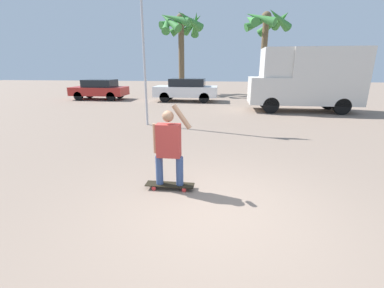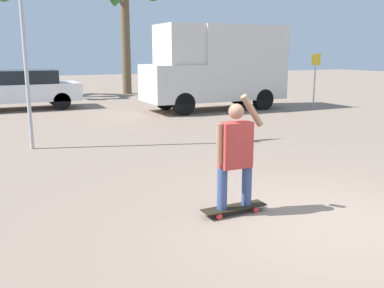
# 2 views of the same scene
# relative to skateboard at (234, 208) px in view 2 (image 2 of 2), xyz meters

# --- Properties ---
(ground_plane) EXTENTS (80.00, 80.00, 0.00)m
(ground_plane) POSITION_rel_skateboard_xyz_m (0.93, -0.77, -0.08)
(ground_plane) COLOR gray
(skateboard) EXTENTS (0.95, 0.24, 0.10)m
(skateboard) POSITION_rel_skateboard_xyz_m (0.00, 0.00, 0.00)
(skateboard) COLOR black
(skateboard) RESTS_ON ground_plane
(person_skateboarder) EXTENTS (0.73, 0.22, 1.58)m
(person_skateboarder) POSITION_rel_skateboard_xyz_m (-0.00, 0.00, 0.84)
(person_skateboarder) COLOR #384C7A
(person_skateboarder) RESTS_ON skateboard
(camper_van) EXTENTS (5.58, 2.05, 3.25)m
(camper_van) POSITION_rel_skateboard_xyz_m (5.31, 9.99, 1.67)
(camper_van) COLOR black
(camper_van) RESTS_ON ground_plane
(parked_car_white) EXTENTS (4.31, 1.91, 1.55)m
(parked_car_white) POSITION_rel_skateboard_xyz_m (-1.59, 13.45, 0.74)
(parked_car_white) COLOR black
(parked_car_white) RESTS_ON ground_plane
(street_sign) EXTENTS (0.44, 0.06, 2.18)m
(street_sign) POSITION_rel_skateboard_xyz_m (9.07, 8.65, 1.33)
(street_sign) COLOR #B7B7BC
(street_sign) RESTS_ON ground_plane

